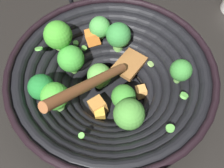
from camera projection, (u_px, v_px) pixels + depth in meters
The scene contains 2 objects.
ground_plane at pixel (111, 96), 0.60m from camera, with size 4.00×4.00×0.00m, color black.
wok at pixel (110, 79), 0.54m from camera, with size 0.43×0.40×0.20m.
Camera 1 is at (0.24, -0.17, 0.52)m, focal length 43.37 mm.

